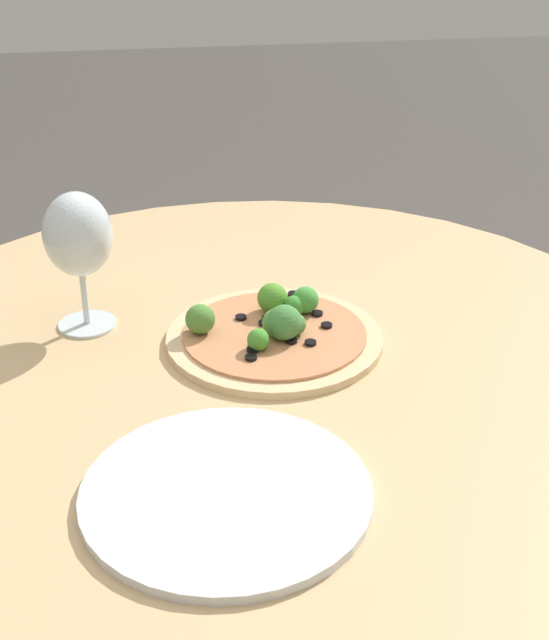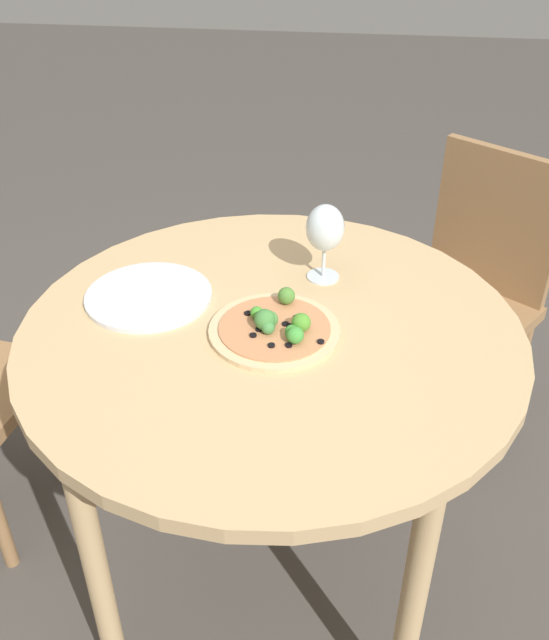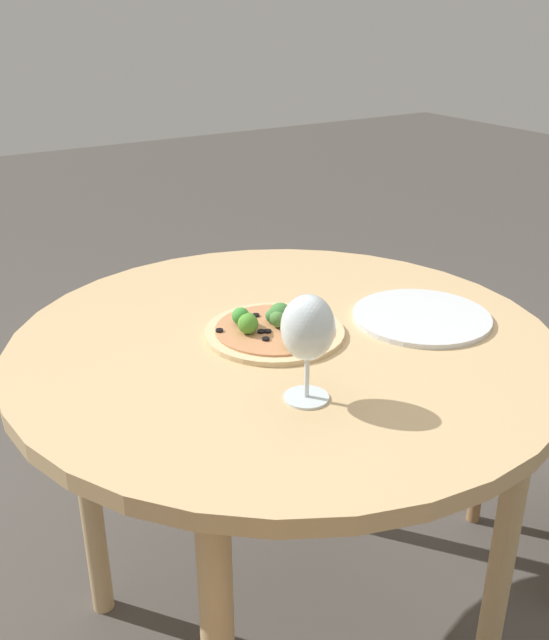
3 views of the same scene
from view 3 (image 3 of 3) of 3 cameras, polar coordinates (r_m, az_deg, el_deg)
The scene contains 5 objects.
ground_plane at distance 1.80m, azimuth 0.63°, elevation -24.23°, with size 12.00×12.00×0.00m, color #4C4742.
dining_table at distance 1.36m, azimuth 0.76°, elevation -4.75°, with size 1.01×1.01×0.77m.
pizza at distance 1.32m, azimuth -0.10°, elevation -0.70°, with size 0.26×0.26×0.06m.
wine_glass at distance 1.07m, azimuth 2.68°, elevation -0.80°, with size 0.08×0.08×0.17m.
plate_near at distance 1.42m, azimuth 11.68°, elevation 0.26°, with size 0.27×0.27×0.01m.
Camera 3 is at (1.00, -0.64, 1.35)m, focal length 40.00 mm.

